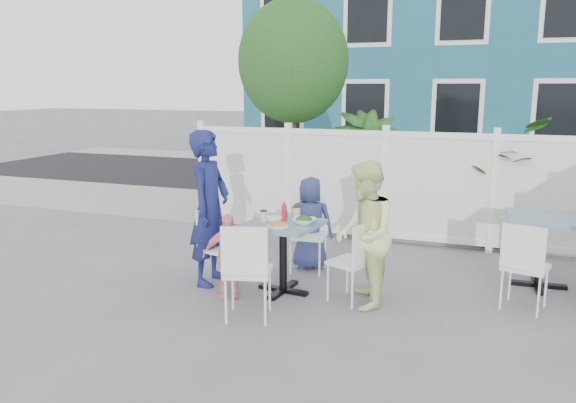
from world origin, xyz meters
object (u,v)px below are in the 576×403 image
(woman, at_px, (364,235))
(chair_back, at_px, (310,227))
(man, at_px, (210,208))
(boy, at_px, (310,223))
(toddler, at_px, (228,256))
(utility_cabinet, at_px, (279,171))
(chair_near, at_px, (246,265))
(spare_table, at_px, (543,233))
(chair_right, at_px, (356,256))
(chair_left, at_px, (216,240))
(main_table, at_px, (283,238))

(woman, bearing_deg, chair_back, -153.01)
(man, bearing_deg, chair_back, -49.30)
(boy, bearing_deg, toddler, 52.26)
(utility_cabinet, height_order, chair_near, utility_cabinet)
(spare_table, height_order, chair_near, chair_near)
(chair_back, bearing_deg, chair_right, 127.41)
(utility_cabinet, xyz_separation_m, chair_left, (0.76, -3.97, -0.19))
(main_table, height_order, chair_left, chair_left)
(utility_cabinet, distance_m, toddler, 4.43)
(chair_right, xyz_separation_m, chair_back, (-0.78, 0.86, 0.03))
(chair_back, height_order, chair_near, chair_near)
(main_table, relative_size, chair_left, 0.95)
(chair_right, height_order, chair_near, chair_near)
(spare_table, height_order, boy, boy)
(boy, bearing_deg, main_table, 73.99)
(chair_back, distance_m, chair_near, 1.69)
(woman, bearing_deg, chair_near, -67.63)
(boy, bearing_deg, utility_cabinet, -77.66)
(chair_right, bearing_deg, utility_cabinet, 53.76)
(spare_table, height_order, chair_back, chair_back)
(chair_left, bearing_deg, man, -87.37)
(utility_cabinet, bearing_deg, toddler, -81.09)
(chair_left, distance_m, boy, 1.22)
(main_table, relative_size, spare_table, 1.02)
(chair_left, xyz_separation_m, boy, (0.82, 0.90, 0.06))
(chair_near, height_order, toddler, chair_near)
(chair_right, distance_m, man, 1.74)
(chair_near, bearing_deg, chair_right, 28.43)
(chair_left, distance_m, chair_near, 1.13)
(chair_right, height_order, woman, woman)
(spare_table, bearing_deg, toddler, -154.90)
(main_table, bearing_deg, woman, -4.36)
(utility_cabinet, relative_size, main_table, 1.68)
(chair_back, xyz_separation_m, boy, (-0.01, 0.06, 0.04))
(woman, height_order, toddler, woman)
(chair_near, bearing_deg, chair_left, 116.85)
(chair_back, bearing_deg, spare_table, -178.31)
(utility_cabinet, distance_m, main_table, 4.26)
(toddler, bearing_deg, boy, 44.54)
(utility_cabinet, relative_size, spare_table, 1.71)
(man, bearing_deg, spare_table, -73.97)
(main_table, xyz_separation_m, chair_left, (-0.81, -0.00, -0.10))
(boy, bearing_deg, chair_near, 72.79)
(chair_left, bearing_deg, boy, 150.15)
(chair_near, bearing_deg, utility_cabinet, 92.27)
(man, bearing_deg, toddler, -133.49)
(spare_table, xyz_separation_m, man, (-3.52, -1.13, 0.25))
(chair_right, height_order, man, man)
(man, bearing_deg, utility_cabinet, 8.01)
(chair_near, bearing_deg, spare_table, 21.17)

